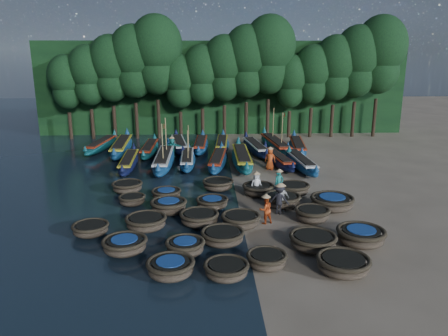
{
  "coord_description": "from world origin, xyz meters",
  "views": [
    {
      "loc": [
        -1.98,
        -25.72,
        9.17
      ],
      "look_at": [
        -0.7,
        2.99,
        1.3
      ],
      "focal_mm": 35.0,
      "sensor_mm": 36.0,
      "label": 1
    }
  ],
  "objects_px": {
    "fisherman_1": "(279,183)",
    "coracle_21": "(166,194)",
    "coracle_9": "(361,236)",
    "coracle_23": "(258,189)",
    "fisherman_5": "(172,147)",
    "fisherman_0": "(256,183)",
    "coracle_7": "(223,236)",
    "coracle_17": "(212,202)",
    "coracle_3": "(267,260)",
    "coracle_19": "(332,202)",
    "long_boat_8": "(300,162)",
    "coracle_12": "(199,218)",
    "coracle_4": "(343,264)",
    "long_boat_7": "(278,159)",
    "coracle_18": "(282,200)",
    "fisherman_4": "(281,197)",
    "coracle_1": "(171,267)",
    "long_boat_15": "(255,148)",
    "coracle_6": "(185,247)",
    "coracle_2": "(226,269)",
    "coracle_24": "(293,189)",
    "fisherman_3": "(279,199)",
    "coracle_5": "(125,245)",
    "long_boat_11": "(150,149)",
    "coracle_22": "(218,184)",
    "long_boat_6": "(242,158)",
    "long_boat_17": "(297,147)",
    "long_boat_12": "(179,145)",
    "coracle_20": "(127,187)",
    "long_boat_3": "(164,160)",
    "long_boat_5": "(218,160)",
    "coracle_13": "(241,220)",
    "long_boat_14": "(222,144)",
    "long_boat_10": "(122,147)",
    "coracle_11": "(146,222)",
    "coracle_8": "(313,241)",
    "coracle_15": "(132,200)",
    "fisherman_6": "(270,158)",
    "long_boat_4": "(187,159)",
    "coracle_16": "(169,206)"
  },
  "relations": [
    {
      "from": "coracle_7",
      "to": "long_boat_11",
      "type": "relative_size",
      "value": 0.34
    },
    {
      "from": "coracle_6",
      "to": "coracle_12",
      "type": "height_order",
      "value": "same"
    },
    {
      "from": "long_boat_5",
      "to": "coracle_13",
      "type": "bearing_deg",
      "value": -79.12
    },
    {
      "from": "coracle_1",
      "to": "long_boat_15",
      "type": "distance_m",
      "value": 22.85
    },
    {
      "from": "coracle_4",
      "to": "coracle_20",
      "type": "relative_size",
      "value": 1.22
    },
    {
      "from": "coracle_21",
      "to": "coracle_17",
      "type": "bearing_deg",
      "value": -31.36
    },
    {
      "from": "fisherman_0",
      "to": "coracle_7",
      "type": "bearing_deg",
      "value": -127.59
    },
    {
      "from": "long_boat_3",
      "to": "fisherman_6",
      "type": "relative_size",
      "value": 4.6
    },
    {
      "from": "coracle_5",
      "to": "coracle_22",
      "type": "height_order",
      "value": "coracle_22"
    },
    {
      "from": "long_boat_8",
      "to": "coracle_12",
      "type": "bearing_deg",
      "value": -129.86
    },
    {
      "from": "long_boat_6",
      "to": "fisherman_5",
      "type": "relative_size",
      "value": 4.58
    },
    {
      "from": "coracle_4",
      "to": "long_boat_7",
      "type": "height_order",
      "value": "long_boat_7"
    },
    {
      "from": "coracle_1",
      "to": "long_boat_4",
      "type": "distance_m",
      "value": 18.03
    },
    {
      "from": "coracle_6",
      "to": "long_boat_14",
      "type": "xyz_separation_m",
      "value": [
        2.55,
        21.65,
        0.07
      ]
    },
    {
      "from": "coracle_8",
      "to": "fisherman_0",
      "type": "relative_size",
      "value": 1.3
    },
    {
      "from": "coracle_4",
      "to": "coracle_9",
      "type": "bearing_deg",
      "value": 57.77
    },
    {
      "from": "long_boat_3",
      "to": "fisherman_4",
      "type": "bearing_deg",
      "value": -52.76
    },
    {
      "from": "coracle_20",
      "to": "fisherman_3",
      "type": "bearing_deg",
      "value": -24.58
    },
    {
      "from": "coracle_6",
      "to": "coracle_2",
      "type": "bearing_deg",
      "value": -50.12
    },
    {
      "from": "coracle_4",
      "to": "coracle_5",
      "type": "height_order",
      "value": "coracle_4"
    },
    {
      "from": "long_boat_5",
      "to": "coracle_2",
      "type": "bearing_deg",
      "value": -83.55
    },
    {
      "from": "fisherman_3",
      "to": "coracle_7",
      "type": "bearing_deg",
      "value": 66.76
    },
    {
      "from": "coracle_18",
      "to": "fisherman_4",
      "type": "distance_m",
      "value": 0.99
    },
    {
      "from": "long_boat_12",
      "to": "coracle_2",
      "type": "bearing_deg",
      "value": -90.15
    },
    {
      "from": "coracle_13",
      "to": "coracle_20",
      "type": "distance_m",
      "value": 9.31
    },
    {
      "from": "fisherman_5",
      "to": "coracle_6",
      "type": "bearing_deg",
      "value": -105.32
    },
    {
      "from": "coracle_4",
      "to": "coracle_9",
      "type": "distance_m",
      "value": 3.18
    },
    {
      "from": "coracle_9",
      "to": "coracle_22",
      "type": "relative_size",
      "value": 1.16
    },
    {
      "from": "long_boat_6",
      "to": "long_boat_17",
      "type": "relative_size",
      "value": 1.12
    },
    {
      "from": "coracle_21",
      "to": "fisherman_4",
      "type": "relative_size",
      "value": 1.22
    },
    {
      "from": "coracle_23",
      "to": "fisherman_5",
      "type": "height_order",
      "value": "fisherman_5"
    },
    {
      "from": "coracle_1",
      "to": "long_boat_5",
      "type": "relative_size",
      "value": 0.31
    },
    {
      "from": "long_boat_7",
      "to": "long_boat_12",
      "type": "relative_size",
      "value": 0.93
    },
    {
      "from": "long_boat_10",
      "to": "coracle_23",
      "type": "bearing_deg",
      "value": -50.93
    },
    {
      "from": "coracle_3",
      "to": "coracle_19",
      "type": "relative_size",
      "value": 0.71
    },
    {
      "from": "coracle_11",
      "to": "fisherman_0",
      "type": "relative_size",
      "value": 1.46
    },
    {
      "from": "coracle_9",
      "to": "coracle_21",
      "type": "distance_m",
      "value": 12.16
    },
    {
      "from": "coracle_11",
      "to": "coracle_6",
      "type": "bearing_deg",
      "value": -54.47
    },
    {
      "from": "fisherman_1",
      "to": "coracle_21",
      "type": "bearing_deg",
      "value": 155.21
    },
    {
      "from": "coracle_16",
      "to": "long_boat_6",
      "type": "bearing_deg",
      "value": 64.11
    },
    {
      "from": "coracle_12",
      "to": "long_boat_3",
      "type": "relative_size",
      "value": 0.24
    },
    {
      "from": "coracle_9",
      "to": "coracle_16",
      "type": "xyz_separation_m",
      "value": [
        -9.57,
        4.6,
        -0.01
      ]
    },
    {
      "from": "coracle_4",
      "to": "long_boat_4",
      "type": "bearing_deg",
      "value": 111.71
    },
    {
      "from": "coracle_1",
      "to": "coracle_15",
      "type": "height_order",
      "value": "coracle_1"
    },
    {
      "from": "coracle_24",
      "to": "fisherman_3",
      "type": "bearing_deg",
      "value": -114.44
    },
    {
      "from": "long_boat_10",
      "to": "fisherman_0",
      "type": "height_order",
      "value": "fisherman_0"
    },
    {
      "from": "coracle_5",
      "to": "fisherman_6",
      "type": "distance_m",
      "value": 16.69
    },
    {
      "from": "long_boat_12",
      "to": "coracle_7",
      "type": "bearing_deg",
      "value": -89.0
    },
    {
      "from": "coracle_6",
      "to": "coracle_12",
      "type": "relative_size",
      "value": 0.91
    },
    {
      "from": "fisherman_1",
      "to": "coracle_7",
      "type": "bearing_deg",
      "value": -145.15
    }
  ]
}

